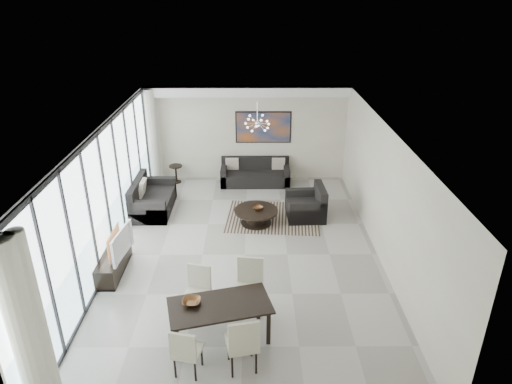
{
  "coord_description": "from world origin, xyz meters",
  "views": [
    {
      "loc": [
        0.2,
        -8.79,
        5.59
      ],
      "look_at": [
        0.25,
        0.68,
        1.25
      ],
      "focal_mm": 32.0,
      "sensor_mm": 36.0,
      "label": 1
    }
  ],
  "objects_px": {
    "tv_console": "(114,263)",
    "television": "(118,243)",
    "dining_table": "(220,309)",
    "coffee_table": "(256,216)",
    "sofa_main": "(255,175)"
  },
  "relations": [
    {
      "from": "coffee_table",
      "to": "dining_table",
      "type": "distance_m",
      "value": 4.2
    },
    {
      "from": "sofa_main",
      "to": "tv_console",
      "type": "xyz_separation_m",
      "value": [
        -3.01,
        -4.71,
        -0.03
      ]
    },
    {
      "from": "dining_table",
      "to": "television",
      "type": "bearing_deg",
      "value": 138.75
    },
    {
      "from": "tv_console",
      "to": "dining_table",
      "type": "height_order",
      "value": "dining_table"
    },
    {
      "from": "sofa_main",
      "to": "television",
      "type": "relative_size",
      "value": 2.03
    },
    {
      "from": "coffee_table",
      "to": "tv_console",
      "type": "bearing_deg",
      "value": -144.93
    },
    {
      "from": "coffee_table",
      "to": "television",
      "type": "height_order",
      "value": "television"
    },
    {
      "from": "sofa_main",
      "to": "dining_table",
      "type": "xyz_separation_m",
      "value": [
        -0.63,
        -6.72,
        0.37
      ]
    },
    {
      "from": "coffee_table",
      "to": "television",
      "type": "distance_m",
      "value": 3.63
    },
    {
      "from": "sofa_main",
      "to": "television",
      "type": "distance_m",
      "value": 5.58
    },
    {
      "from": "tv_console",
      "to": "television",
      "type": "distance_m",
      "value": 0.54
    },
    {
      "from": "tv_console",
      "to": "television",
      "type": "relative_size",
      "value": 1.4
    },
    {
      "from": "tv_console",
      "to": "dining_table",
      "type": "bearing_deg",
      "value": -40.13
    },
    {
      "from": "tv_console",
      "to": "television",
      "type": "bearing_deg",
      "value": -20.2
    },
    {
      "from": "sofa_main",
      "to": "television",
      "type": "bearing_deg",
      "value": -120.89
    }
  ]
}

